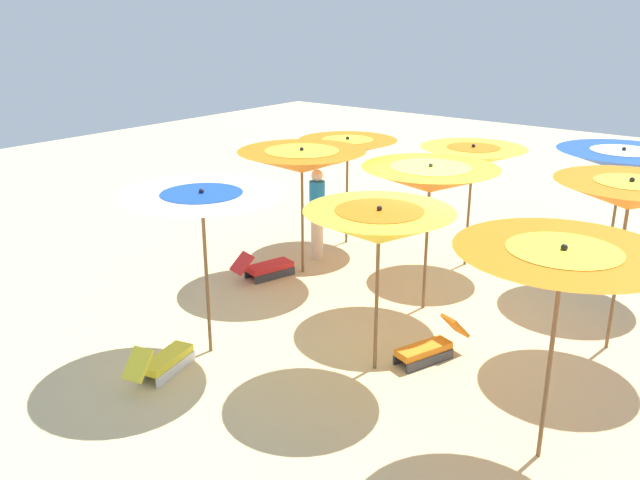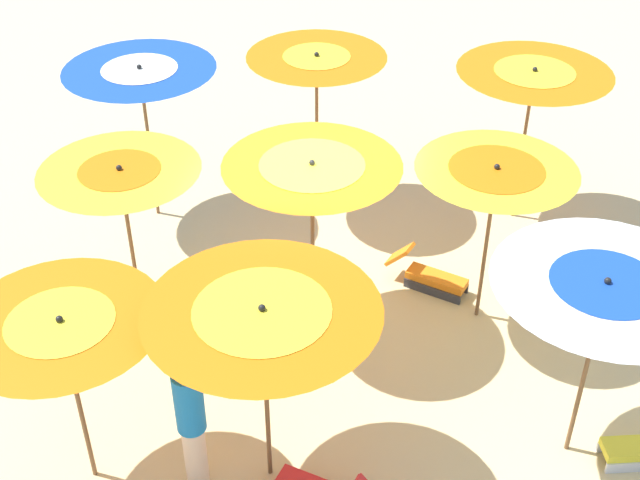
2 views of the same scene
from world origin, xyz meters
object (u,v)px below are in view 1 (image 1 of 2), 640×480
at_px(beach_umbrella_4, 430,179).
at_px(beach_umbrella_7, 302,161).
at_px(lounger_2, 429,347).
at_px(lounger_1, 162,361).
at_px(beach_umbrella_2, 622,161).
at_px(beach_umbrella_8, 348,147).
at_px(beach_umbrella_1, 630,195).
at_px(lounger_0, 265,267).
at_px(beach_umbrella_5, 473,157).
at_px(beach_umbrella_6, 202,204).
at_px(beach_umbrella_0, 562,265).
at_px(beach_umbrella_3, 379,226).
at_px(beachgoer_0, 317,212).

relative_size(beach_umbrella_4, beach_umbrella_7, 1.03).
height_order(beach_umbrella_4, lounger_2, beach_umbrella_4).
height_order(lounger_1, lounger_2, lounger_2).
xyz_separation_m(beach_umbrella_2, beach_umbrella_7, (-2.82, 4.59, -0.15)).
bearing_deg(beach_umbrella_8, lounger_1, -168.02).
xyz_separation_m(beach_umbrella_1, lounger_0, (-1.08, 5.68, -2.07)).
xyz_separation_m(beach_umbrella_5, beach_umbrella_7, (-2.22, 2.18, -0.00)).
distance_m(beach_umbrella_2, beach_umbrella_4, 3.48).
relative_size(beach_umbrella_6, lounger_1, 2.00).
bearing_deg(beach_umbrella_6, beach_umbrella_2, -31.63).
bearing_deg(beach_umbrella_1, beach_umbrella_7, 94.89).
xyz_separation_m(beach_umbrella_0, beach_umbrella_4, (2.59, 2.94, -0.09)).
relative_size(beach_umbrella_7, lounger_0, 1.92).
bearing_deg(beach_umbrella_8, beach_umbrella_1, -103.80).
relative_size(beach_umbrella_3, beach_umbrella_8, 1.03).
bearing_deg(beachgoer_0, beach_umbrella_3, 144.00).
relative_size(beach_umbrella_4, lounger_2, 2.04).
distance_m(beach_umbrella_3, beach_umbrella_6, 2.36).
bearing_deg(beachgoer_0, beach_umbrella_7, 113.21).
height_order(beach_umbrella_3, lounger_2, beach_umbrella_3).
bearing_deg(beach_umbrella_0, beachgoer_0, 59.98).
xyz_separation_m(beach_umbrella_5, beach_umbrella_6, (-5.38, 1.28, 0.08)).
bearing_deg(beach_umbrella_5, beach_umbrella_3, -169.09).
xyz_separation_m(beach_umbrella_4, lounger_1, (-4.01, 1.66, -1.96)).
distance_m(beach_umbrella_3, beach_umbrella_4, 2.17).
xyz_separation_m(beach_umbrella_6, lounger_0, (2.53, 1.26, -1.98)).
bearing_deg(beach_umbrella_7, beach_umbrella_4, -89.89).
bearing_deg(beach_umbrella_2, lounger_1, 151.59).
relative_size(lounger_0, beachgoer_0, 0.69).
bearing_deg(lounger_1, beach_umbrella_3, -62.13).
bearing_deg(lounger_1, beach_umbrella_8, -1.90).
bearing_deg(beach_umbrella_2, beach_umbrella_7, 121.62).
relative_size(beach_umbrella_6, lounger_2, 2.03).
bearing_deg(beach_umbrella_5, beach_umbrella_8, 98.36).
bearing_deg(beach_umbrella_0, beach_umbrella_6, 97.16).
height_order(beach_umbrella_0, beach_umbrella_8, beach_umbrella_0).
bearing_deg(beach_umbrella_0, beach_umbrella_8, 52.82).
bearing_deg(lounger_0, beach_umbrella_5, -26.48).
xyz_separation_m(beach_umbrella_7, lounger_2, (-1.45, -3.48, -1.89)).
bearing_deg(beach_umbrella_4, beach_umbrella_7, 90.11).
height_order(beach_umbrella_5, beachgoer_0, beach_umbrella_5).
distance_m(beach_umbrella_5, lounger_1, 6.64).
distance_m(beach_umbrella_2, lounger_2, 4.87).
distance_m(beach_umbrella_0, beach_umbrella_7, 6.07).
bearing_deg(beach_umbrella_0, beach_umbrella_7, 64.81).
distance_m(lounger_0, lounger_1, 3.60).
xyz_separation_m(beach_umbrella_7, beachgoer_0, (0.73, 0.24, -1.16)).
relative_size(beach_umbrella_2, beach_umbrella_3, 1.07).
xyz_separation_m(beach_umbrella_5, lounger_0, (-2.85, 2.54, -1.89)).
bearing_deg(beach_umbrella_3, beach_umbrella_4, 12.50).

